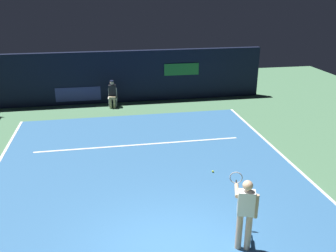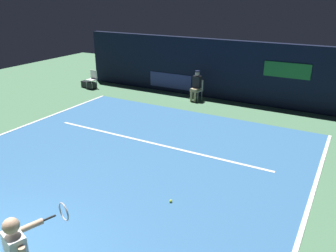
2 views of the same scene
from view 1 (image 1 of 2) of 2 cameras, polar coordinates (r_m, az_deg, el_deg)
ground_plane at (r=11.92m, az=-3.56°, el=-6.54°), size 28.48×28.48×0.00m
court_surface at (r=11.92m, az=-3.56°, el=-6.51°), size 9.72×10.53×0.01m
line_sideline_left at (r=13.28m, az=17.59°, el=-4.48°), size 0.10×10.53×0.01m
line_service at (r=13.57m, az=-4.51°, el=-2.96°), size 7.59×0.10×0.01m
back_wall at (r=18.61m, az=-6.52°, el=7.72°), size 14.01×0.33×2.60m
tennis_player at (r=8.19m, az=12.05°, el=-12.85°), size 0.50×1.04×1.73m
line_judge_on_chair at (r=17.92m, az=-8.75°, el=5.08°), size 0.48×0.56×1.32m
tennis_ball at (r=11.65m, az=7.07°, el=-7.09°), size 0.07×0.07×0.07m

